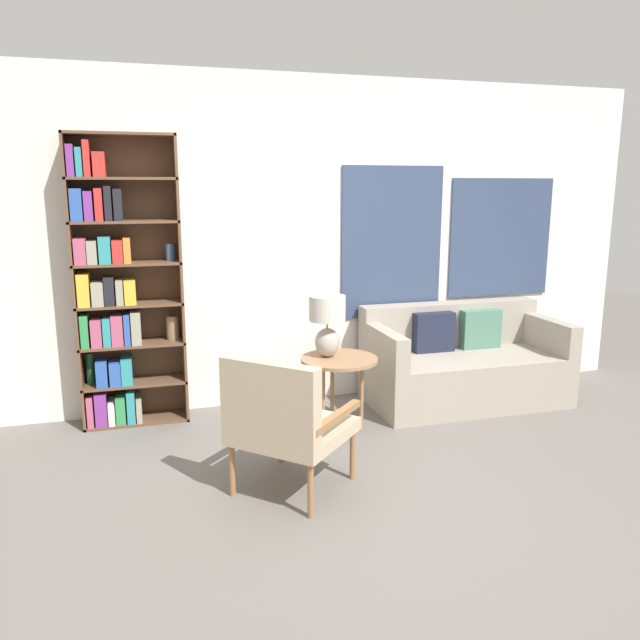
{
  "coord_description": "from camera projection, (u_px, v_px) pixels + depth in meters",
  "views": [
    {
      "loc": [
        -1.2,
        -3.04,
        1.81
      ],
      "look_at": [
        -0.01,
        1.06,
        0.9
      ],
      "focal_mm": 35.0,
      "sensor_mm": 36.0,
      "label": 1
    }
  ],
  "objects": [
    {
      "name": "ground_plane",
      "position": [
        373.0,
        511.0,
        3.56
      ],
      "size": [
        14.0,
        14.0,
        0.0
      ],
      "primitive_type": "plane",
      "color": "#66605B"
    },
    {
      "name": "wall_back",
      "position": [
        295.0,
        244.0,
        5.2
      ],
      "size": [
        6.4,
        0.08,
        2.7
      ],
      "color": "white",
      "rests_on": "ground_plane"
    },
    {
      "name": "bookshelf",
      "position": [
        117.0,
        290.0,
        4.69
      ],
      "size": [
        0.79,
        0.3,
        2.19
      ],
      "color": "brown",
      "rests_on": "ground_plane"
    },
    {
      "name": "armchair",
      "position": [
        283.0,
        418.0,
        3.64
      ],
      "size": [
        0.87,
        0.87,
        0.86
      ],
      "color": "olive",
      "rests_on": "ground_plane"
    },
    {
      "name": "couch",
      "position": [
        462.0,
        365.0,
        5.37
      ],
      "size": [
        1.65,
        0.84,
        0.81
      ],
      "color": "#9E9384",
      "rests_on": "ground_plane"
    },
    {
      "name": "side_table",
      "position": [
        339.0,
        365.0,
        4.67
      ],
      "size": [
        0.58,
        0.58,
        0.56
      ],
      "color": "#99704C",
      "rests_on": "ground_plane"
    },
    {
      "name": "table_lamp",
      "position": [
        327.0,
        321.0,
        4.64
      ],
      "size": [
        0.27,
        0.27,
        0.46
      ],
      "color": "#A59E93",
      "rests_on": "side_table"
    }
  ]
}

